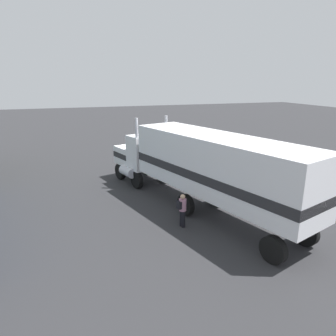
{
  "coord_description": "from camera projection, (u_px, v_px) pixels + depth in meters",
  "views": [
    {
      "loc": [
        -20.09,
        4.93,
        6.71
      ],
      "look_at": [
        -3.51,
        -0.66,
        1.6
      ],
      "focal_mm": 32.42,
      "sensor_mm": 36.0,
      "label": 1
    }
  ],
  "objects": [
    {
      "name": "lane_stripe_mid",
      "position": [
        211.0,
        164.0,
        25.0
      ],
      "size": [
        4.26,
        1.4,
        0.01
      ],
      "primitive_type": "cube",
      "rotation": [
        0.0,
        0.0,
        0.29
      ],
      "color": "silver",
      "rests_on": "ground_plane"
    },
    {
      "name": "semi_truck",
      "position": [
        201.0,
        164.0,
        15.66
      ],
      "size": [
        14.25,
        6.62,
        4.5
      ],
      "color": "white",
      "rests_on": "ground_plane"
    },
    {
      "name": "lane_stripe_near",
      "position": [
        223.0,
        198.0,
        17.92
      ],
      "size": [
        4.24,
        1.5,
        0.01
      ],
      "primitive_type": "cube",
      "rotation": [
        0.0,
        0.0,
        0.31
      ],
      "color": "silver",
      "rests_on": "ground_plane"
    },
    {
      "name": "person_bystander",
      "position": [
        182.0,
        209.0,
        14.15
      ],
      "size": [
        0.36,
        0.47,
        1.63
      ],
      "color": "black",
      "rests_on": "ground_plane"
    },
    {
      "name": "ground_plane",
      "position": [
        144.0,
        177.0,
        21.66
      ],
      "size": [
        120.0,
        120.0,
        0.0
      ],
      "primitive_type": "plane",
      "color": "#2D2D30"
    }
  ]
}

